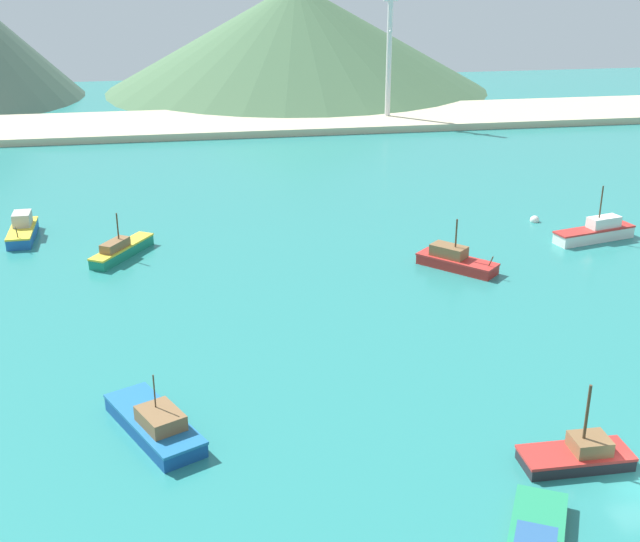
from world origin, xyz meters
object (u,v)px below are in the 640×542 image
at_px(fishing_boat_5, 596,232).
at_px(fishing_boat_8, 578,455).
at_px(fishing_boat_4, 155,423).
at_px(buoy_1, 535,220).
at_px(radio_tower, 389,47).
at_px(fishing_boat_3, 23,230).
at_px(fishing_boat_0, 455,260).
at_px(fishing_boat_1, 121,250).

xyz_separation_m(fishing_boat_5, fishing_boat_8, (-21.43, -40.18, -0.27)).
distance_m(fishing_boat_4, buoy_1, 59.19).
distance_m(fishing_boat_5, radio_tower, 69.65).
xyz_separation_m(fishing_boat_3, buoy_1, (59.54, -4.02, -0.78)).
xyz_separation_m(fishing_boat_5, radio_tower, (-7.23, 68.13, 12.55)).
distance_m(fishing_boat_0, fishing_boat_3, 48.39).
height_order(fishing_boat_8, radio_tower, radio_tower).
distance_m(fishing_boat_5, fishing_boat_8, 45.53).
bearing_deg(fishing_boat_8, radio_tower, 82.53).
xyz_separation_m(fishing_boat_8, buoy_1, (17.38, 47.56, -0.51)).
height_order(buoy_1, radio_tower, radio_tower).
relative_size(fishing_boat_0, fishing_boat_5, 0.78).
relative_size(fishing_boat_4, fishing_boat_8, 1.42).
height_order(fishing_boat_0, fishing_boat_4, fishing_boat_0).
relative_size(fishing_boat_0, fishing_boat_4, 0.78).
height_order(fishing_boat_1, fishing_boat_8, fishing_boat_8).
xyz_separation_m(fishing_boat_0, fishing_boat_8, (-3.09, -34.45, -0.17)).
distance_m(fishing_boat_8, buoy_1, 50.64).
bearing_deg(fishing_boat_0, fishing_boat_8, -95.13).
xyz_separation_m(fishing_boat_3, fishing_boat_5, (63.59, -11.40, 0.01)).
height_order(fishing_boat_4, fishing_boat_5, fishing_boat_5).
height_order(fishing_boat_1, fishing_boat_3, fishing_boat_1).
bearing_deg(fishing_boat_0, fishing_boat_4, -138.56).
bearing_deg(fishing_boat_3, fishing_boat_4, -70.47).
relative_size(fishing_boat_8, buoy_1, 6.48).
bearing_deg(fishing_boat_4, radio_tower, 67.77).
bearing_deg(fishing_boat_3, fishing_boat_0, -20.73).
bearing_deg(radio_tower, fishing_boat_1, -124.81).
bearing_deg(radio_tower, buoy_1, -87.00).
distance_m(fishing_boat_3, buoy_1, 59.69).
xyz_separation_m(fishing_boat_0, fishing_boat_3, (-45.26, 17.13, 0.10)).
xyz_separation_m(fishing_boat_1, fishing_boat_8, (30.87, -43.49, -0.11)).
height_order(fishing_boat_4, buoy_1, fishing_boat_4).
bearing_deg(fishing_boat_0, fishing_boat_1, 165.10).
xyz_separation_m(fishing_boat_3, radio_tower, (56.36, 56.72, 12.56)).
bearing_deg(fishing_boat_4, fishing_boat_0, 41.44).
xyz_separation_m(fishing_boat_1, fishing_boat_3, (-11.29, 8.09, 0.16)).
height_order(fishing_boat_3, fishing_boat_5, fishing_boat_5).
xyz_separation_m(fishing_boat_1, fishing_boat_5, (52.30, -3.31, 0.16)).
relative_size(fishing_boat_3, fishing_boat_5, 0.81).
relative_size(fishing_boat_1, radio_tower, 0.34).
bearing_deg(fishing_boat_3, fishing_boat_5, -10.17).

